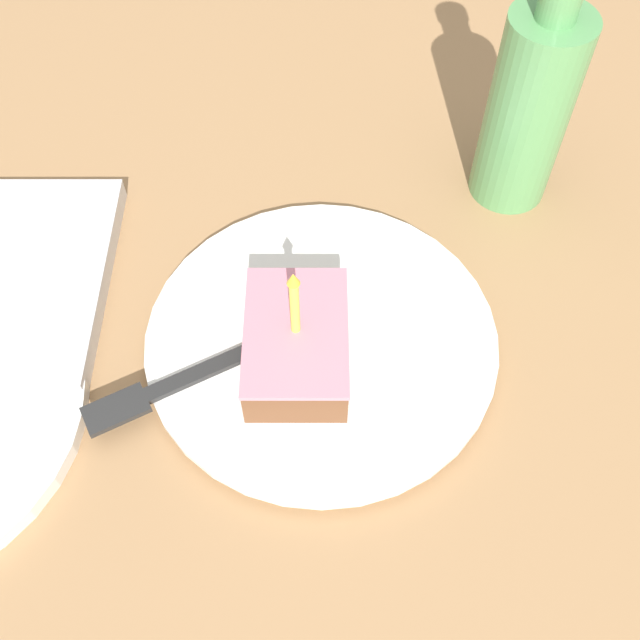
# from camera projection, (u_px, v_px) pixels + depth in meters

# --- Properties ---
(ground_plane) EXTENTS (2.40, 2.40, 0.04)m
(ground_plane) POSITION_uv_depth(u_px,v_px,m) (284.00, 349.00, 0.60)
(ground_plane) COLOR #9E754C
(ground_plane) RESTS_ON ground
(plate) EXTENTS (0.27, 0.27, 0.02)m
(plate) POSITION_uv_depth(u_px,v_px,m) (320.00, 340.00, 0.57)
(plate) COLOR white
(plate) RESTS_ON ground_plane
(cake_slice) EXTENTS (0.07, 0.11, 0.10)m
(cake_slice) POSITION_uv_depth(u_px,v_px,m) (295.00, 344.00, 0.53)
(cake_slice) COLOR brown
(cake_slice) RESTS_ON plate
(fork) EXTENTS (0.18, 0.11, 0.00)m
(fork) POSITION_uv_depth(u_px,v_px,m) (196.00, 374.00, 0.54)
(fork) COLOR #262626
(fork) RESTS_ON plate
(bottle) EXTENTS (0.07, 0.07, 0.23)m
(bottle) POSITION_uv_depth(u_px,v_px,m) (527.00, 104.00, 0.59)
(bottle) COLOR #599959
(bottle) RESTS_ON ground_plane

